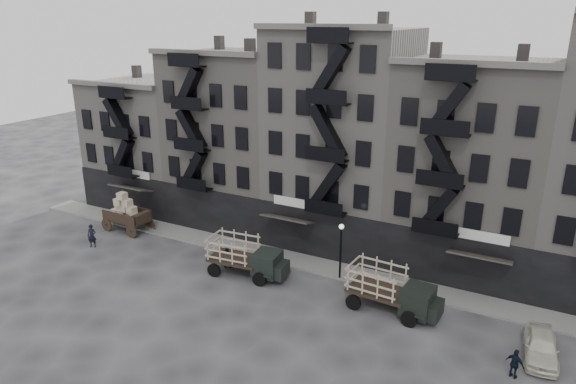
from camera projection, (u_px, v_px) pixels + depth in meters
The scene contains 15 objects.
ground at pixel (286, 286), 35.89m from camera, with size 140.00×140.00×0.00m, color #38383A.
sidewalk at pixel (309, 263), 39.00m from camera, with size 55.00×2.50×0.15m, color slate.
building_west at pixel (155, 142), 50.98m from camera, with size 10.00×11.35×13.20m.
building_midwest at pixel (239, 138), 46.08m from camera, with size 10.00×11.35×16.20m.
building_center at pixel (343, 139), 41.35m from camera, with size 10.00×11.35×18.20m.
building_mideast at pixel (470, 167), 37.26m from camera, with size 10.00×11.35×16.20m.
lamp_post at pixel (341, 244), 35.84m from camera, with size 0.36×0.36×4.28m.
horse at pixel (116, 218), 45.85m from camera, with size 0.82×1.80×1.52m, color beige.
wagon at pixel (125, 209), 44.59m from camera, with size 4.24×2.40×3.52m.
stake_truck_west at pixel (245, 254), 36.86m from camera, with size 5.98×2.88×2.91m.
stake_truck_east at pixel (391, 287), 32.32m from camera, with size 6.04×2.80×2.96m.
car_east at pixel (541, 346), 28.11m from camera, with size 1.70×4.22×1.44m, color beige.
pedestrian_west at pixel (92, 236), 41.61m from camera, with size 0.71×0.46×1.94m, color black.
pedestrian_mid at pixel (227, 258), 38.27m from camera, with size 0.77×0.60×1.58m, color black.
policeman at pixel (515, 364), 26.51m from camera, with size 0.98×0.41×1.67m, color black.
Camera 1 is at (14.98, -28.06, 17.87)m, focal length 32.00 mm.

